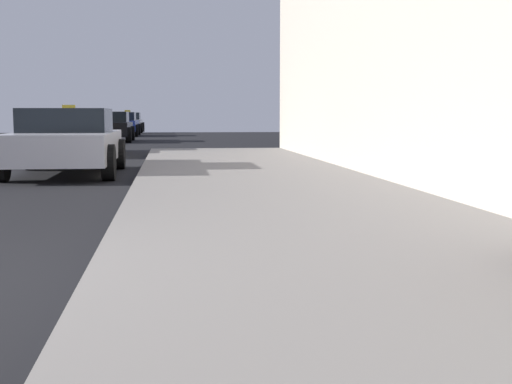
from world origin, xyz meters
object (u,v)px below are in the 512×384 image
object	(u,v)px
car_silver	(66,141)
car_blue	(120,124)
car_yellow	(69,132)
car_black	(108,126)
car_white	(128,122)

from	to	relation	value
car_silver	car_blue	distance (m)	24.07
car_yellow	car_black	world-z (taller)	car_yellow
car_yellow	car_black	xyz separation A→B (m)	(0.31, 9.34, -0.00)
car_silver	car_blue	bearing A→B (deg)	-88.36
car_silver	car_yellow	size ratio (longest dim) A/B	0.89
car_blue	car_white	world-z (taller)	car_white
car_blue	car_white	bearing A→B (deg)	-89.89
car_yellow	car_white	xyz separation A→B (m)	(0.23, 24.06, -0.00)
car_yellow	car_white	bearing A→B (deg)	-90.56
car_silver	car_blue	world-z (taller)	same
car_yellow	car_blue	distance (m)	17.17
car_yellow	car_white	world-z (taller)	same
car_yellow	car_blue	world-z (taller)	car_yellow
car_yellow	car_blue	bearing A→B (deg)	-90.83
car_black	car_blue	size ratio (longest dim) A/B	0.92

